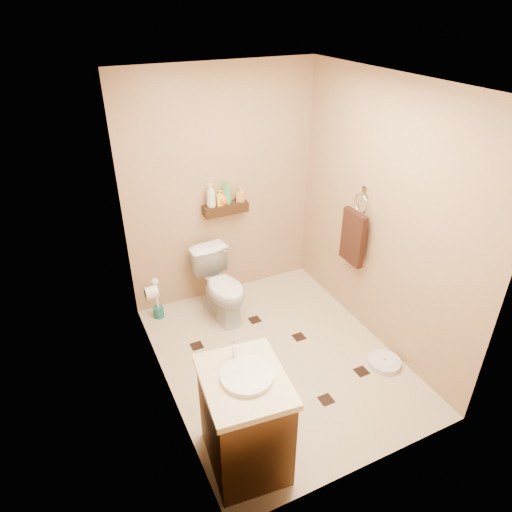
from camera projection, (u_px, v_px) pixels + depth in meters
ground at (277, 357)px, 4.19m from camera, size 2.50×2.50×0.00m
wall_back at (222, 189)px, 4.57m from camera, size 2.00×0.04×2.40m
wall_front at (384, 336)px, 2.62m from camera, size 2.00×0.04×2.40m
wall_left at (156, 272)px, 3.22m from camera, size 0.04×2.50×2.40m
wall_right at (382, 219)px, 3.97m from camera, size 0.04×2.50×2.40m
ceiling at (286, 82)px, 2.99m from camera, size 2.00×2.50×0.02m
wall_shelf at (226, 209)px, 4.59m from camera, size 0.46×0.14×0.10m
floor_accents at (280, 357)px, 4.19m from camera, size 1.31×1.32×0.01m
toilet at (222, 286)px, 4.59m from camera, size 0.46×0.72×0.69m
vanity at (245, 420)px, 3.08m from camera, size 0.60×0.70×0.91m
bathroom_scale at (384, 362)px, 4.10m from camera, size 0.38×0.38×0.06m
toilet_brush at (158, 304)px, 4.64m from camera, size 0.11×0.11×0.47m
towel_ring at (354, 235)px, 4.26m from camera, size 0.12×0.30×0.76m
toilet_paper at (151, 292)px, 4.05m from camera, size 0.12×0.11×0.12m
bottle_a at (211, 195)px, 4.45m from camera, size 0.12×0.12×0.24m
bottle_b at (220, 198)px, 4.51m from camera, size 0.08×0.08×0.15m
bottle_c at (223, 198)px, 4.52m from camera, size 0.16×0.16×0.15m
bottle_d at (227, 193)px, 4.52m from camera, size 0.13×0.13×0.24m
bottle_e at (241, 194)px, 4.59m from camera, size 0.10×0.10×0.16m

